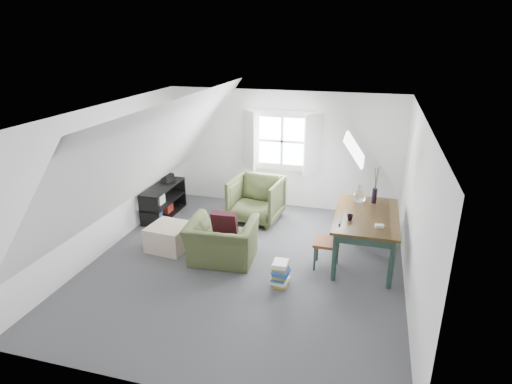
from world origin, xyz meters
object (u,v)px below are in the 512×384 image
(dining_table, at_px, (366,221))
(dining_chair_far, at_px, (371,215))
(armchair_near, at_px, (222,260))
(media_shelf, at_px, (163,203))
(ottoman, at_px, (169,237))
(magazine_stack, at_px, (280,274))
(armchair_far, at_px, (256,220))
(dining_chair_near, at_px, (329,242))

(dining_table, bearing_deg, dining_chair_far, 88.34)
(armchair_near, xyz_separation_m, dining_table, (2.27, 0.64, 0.73))
(dining_table, xyz_separation_m, media_shelf, (-4.09, 0.80, -0.43))
(ottoman, distance_m, magazine_stack, 2.23)
(armchair_near, bearing_deg, ottoman, -12.93)
(media_shelf, distance_m, magazine_stack, 3.48)
(ottoman, distance_m, media_shelf, 1.49)
(dining_table, height_order, magazine_stack, dining_table)
(dining_table, relative_size, dining_chair_far, 2.05)
(dining_table, bearing_deg, magazine_stack, -133.62)
(armchair_far, height_order, media_shelf, media_shelf)
(armchair_far, distance_m, dining_chair_near, 2.26)
(armchair_far, distance_m, magazine_stack, 2.44)
(armchair_near, height_order, ottoman, ottoman)
(magazine_stack, bearing_deg, armchair_far, 114.09)
(dining_table, bearing_deg, armchair_near, -161.09)
(dining_chair_near, relative_size, magazine_stack, 2.30)
(dining_table, relative_size, media_shelf, 1.32)
(dining_chair_far, height_order, dining_chair_near, dining_chair_near)
(armchair_far, relative_size, magazine_stack, 2.59)
(media_shelf, bearing_deg, dining_chair_far, -0.63)
(armchair_near, distance_m, armchair_far, 1.76)
(dining_chair_far, bearing_deg, media_shelf, 20.33)
(ottoman, relative_size, dining_chair_near, 0.75)
(ottoman, height_order, dining_chair_far, dining_chair_far)
(armchair_far, distance_m, dining_table, 2.54)
(ottoman, xyz_separation_m, dining_chair_near, (2.78, 0.09, 0.24))
(dining_chair_far, height_order, magazine_stack, dining_chair_far)
(armchair_near, xyz_separation_m, media_shelf, (-1.81, 1.43, 0.29))
(armchair_near, relative_size, ottoman, 1.66)
(armchair_far, relative_size, ottoman, 1.50)
(dining_chair_far, height_order, media_shelf, dining_chair_far)
(dining_table, relative_size, dining_chair_near, 1.92)
(armchair_near, xyz_separation_m, magazine_stack, (1.10, -0.46, 0.19))
(dining_table, distance_m, magazine_stack, 1.69)
(dining_table, height_order, dining_chair_near, dining_chair_near)
(armchair_near, bearing_deg, dining_table, -168.47)
(ottoman, distance_m, dining_chair_far, 3.70)
(dining_chair_near, bearing_deg, dining_table, 138.02)
(ottoman, xyz_separation_m, dining_chair_far, (3.40, 1.43, 0.21))
(dining_table, distance_m, dining_chair_near, 0.71)
(armchair_far, relative_size, dining_chair_far, 1.20)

